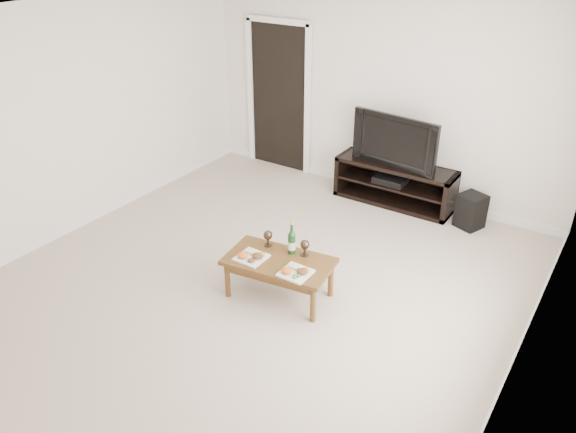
# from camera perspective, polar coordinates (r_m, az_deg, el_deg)

# --- Properties ---
(floor) EXTENTS (5.50, 5.50, 0.00)m
(floor) POSITION_cam_1_polar(r_m,az_deg,el_deg) (5.77, -3.37, -6.97)
(floor) COLOR #BFAD99
(floor) RESTS_ON ground
(back_wall) EXTENTS (5.00, 0.04, 2.60)m
(back_wall) POSITION_cam_1_polar(r_m,az_deg,el_deg) (7.40, 9.42, 12.01)
(back_wall) COLOR silver
(back_wall) RESTS_ON ground
(ceiling) EXTENTS (5.00, 5.50, 0.04)m
(ceiling) POSITION_cam_1_polar(r_m,az_deg,el_deg) (4.77, -4.30, 19.67)
(ceiling) COLOR white
(ceiling) RESTS_ON back_wall
(doorway) EXTENTS (0.90, 0.02, 2.05)m
(doorway) POSITION_cam_1_polar(r_m,az_deg,el_deg) (8.18, -0.92, 11.92)
(doorway) COLOR black
(doorway) RESTS_ON ground
(media_console) EXTENTS (1.54, 0.45, 0.55)m
(media_console) POSITION_cam_1_polar(r_m,az_deg,el_deg) (7.37, 10.76, 3.29)
(media_console) COLOR black
(media_console) RESTS_ON ground
(television) EXTENTS (1.16, 0.29, 0.66)m
(television) POSITION_cam_1_polar(r_m,az_deg,el_deg) (7.14, 11.19, 7.70)
(television) COLOR black
(television) RESTS_ON media_console
(av_receiver) EXTENTS (0.40, 0.30, 0.08)m
(av_receiver) POSITION_cam_1_polar(r_m,az_deg,el_deg) (7.36, 10.38, 3.72)
(av_receiver) COLOR black
(av_receiver) RESTS_ON media_console
(subwoofer) EXTENTS (0.36, 0.36, 0.42)m
(subwoofer) POSITION_cam_1_polar(r_m,az_deg,el_deg) (7.05, 18.07, 0.54)
(subwoofer) COLOR black
(subwoofer) RESTS_ON ground
(coffee_table) EXTENTS (1.10, 0.70, 0.42)m
(coffee_table) POSITION_cam_1_polar(r_m,az_deg,el_deg) (5.50, -0.91, -6.26)
(coffee_table) COLOR brown
(coffee_table) RESTS_ON ground
(plate_left) EXTENTS (0.27, 0.27, 0.07)m
(plate_left) POSITION_cam_1_polar(r_m,az_deg,el_deg) (5.40, -3.75, -3.96)
(plate_left) COLOR white
(plate_left) RESTS_ON coffee_table
(plate_right) EXTENTS (0.27, 0.27, 0.07)m
(plate_right) POSITION_cam_1_polar(r_m,az_deg,el_deg) (5.17, 0.77, -5.53)
(plate_right) COLOR white
(plate_right) RESTS_ON coffee_table
(wine_bottle) EXTENTS (0.07, 0.07, 0.35)m
(wine_bottle) POSITION_cam_1_polar(r_m,az_deg,el_deg) (5.40, 0.38, -2.14)
(wine_bottle) COLOR #0F3715
(wine_bottle) RESTS_ON coffee_table
(goblet_left) EXTENTS (0.09, 0.09, 0.17)m
(goblet_left) POSITION_cam_1_polar(r_m,az_deg,el_deg) (5.57, -2.05, -2.22)
(goblet_left) COLOR #3D2D21
(goblet_left) RESTS_ON coffee_table
(goblet_right) EXTENTS (0.09, 0.09, 0.17)m
(goblet_right) POSITION_cam_1_polar(r_m,az_deg,el_deg) (5.41, 1.72, -3.20)
(goblet_right) COLOR #3D2D21
(goblet_right) RESTS_ON coffee_table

